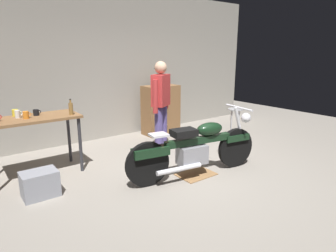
{
  "coord_description": "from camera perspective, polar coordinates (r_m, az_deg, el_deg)",
  "views": [
    {
      "loc": [
        -2.75,
        -2.99,
        1.83
      ],
      "look_at": [
        0.01,
        0.7,
        0.65
      ],
      "focal_mm": 31.19,
      "sensor_mm": 36.0,
      "label": 1
    }
  ],
  "objects": [
    {
      "name": "mug_black_matte",
      "position": [
        4.79,
        -24.36,
        2.42
      ],
      "size": [
        0.11,
        0.08,
        0.09
      ],
      "color": "black",
      "rests_on": "workbench"
    },
    {
      "name": "back_wall",
      "position": [
        6.42,
        -11.64,
        11.55
      ],
      "size": [
        8.0,
        0.12,
        3.1
      ],
      "primitive_type": "cube",
      "color": "gray",
      "rests_on": "ground_plane"
    },
    {
      "name": "bottle",
      "position": [
        4.65,
        -18.44,
        3.28
      ],
      "size": [
        0.06,
        0.06,
        0.24
      ],
      "color": "olive",
      "rests_on": "workbench"
    },
    {
      "name": "mug_yellow_tall",
      "position": [
        4.88,
        -27.67,
        2.31
      ],
      "size": [
        0.12,
        0.09,
        0.1
      ],
      "color": "yellow",
      "rests_on": "workbench"
    },
    {
      "name": "shop_stool",
      "position": [
        6.46,
        13.01,
        2.07
      ],
      "size": [
        0.32,
        0.32,
        0.64
      ],
      "color": "#B2B2B7",
      "rests_on": "ground_plane"
    },
    {
      "name": "storage_bin",
      "position": [
        4.18,
        -23.74,
        -10.32
      ],
      "size": [
        0.44,
        0.32,
        0.34
      ],
      "primitive_type": "cube",
      "color": "gray",
      "rests_on": "ground_plane"
    },
    {
      "name": "person_standing",
      "position": [
        5.28,
        -1.4,
        4.47
      ],
      "size": [
        0.5,
        0.39,
        1.67
      ],
      "rotation": [
        0.0,
        0.0,
        3.69
      ],
      "color": "#584B8B",
      "rests_on": "ground_plane"
    },
    {
      "name": "drip_tray",
      "position": [
        4.55,
        5.49,
        -9.38
      ],
      "size": [
        0.56,
        0.4,
        0.01
      ],
      "primitive_type": "cube",
      "color": "olive",
      "rests_on": "ground_plane"
    },
    {
      "name": "workbench",
      "position": [
        4.72,
        -24.88,
        0.24
      ],
      "size": [
        1.3,
        0.64,
        0.9
      ],
      "color": "brown",
      "rests_on": "ground_plane"
    },
    {
      "name": "wooden_dresser",
      "position": [
        6.62,
        -1.43,
        3.17
      ],
      "size": [
        0.8,
        0.47,
        1.1
      ],
      "color": "brown",
      "rests_on": "ground_plane"
    },
    {
      "name": "mug_orange_travel",
      "position": [
        4.62,
        -25.99,
        1.95
      ],
      "size": [
        0.11,
        0.08,
        0.11
      ],
      "color": "orange",
      "rests_on": "workbench"
    },
    {
      "name": "ground_plane",
      "position": [
        4.46,
        5.35,
        -9.94
      ],
      "size": [
        12.0,
        12.0,
        0.0
      ],
      "primitive_type": "plane",
      "color": "gray"
    },
    {
      "name": "motorcycle",
      "position": [
        4.37,
        5.54,
        -4.12
      ],
      "size": [
        2.17,
        0.68,
        1.0
      ],
      "rotation": [
        0.0,
        0.0,
        -0.16
      ],
      "color": "black",
      "rests_on": "ground_plane"
    },
    {
      "name": "mug_white_ceramic",
      "position": [
        4.72,
        -27.3,
        2.07
      ],
      "size": [
        0.11,
        0.07,
        0.11
      ],
      "color": "white",
      "rests_on": "workbench"
    }
  ]
}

